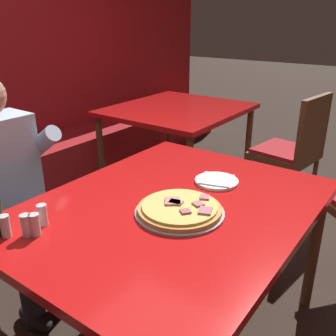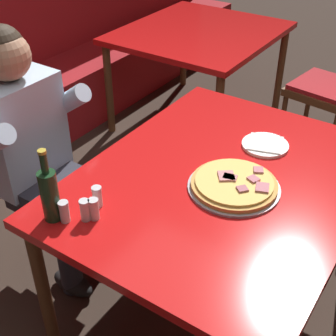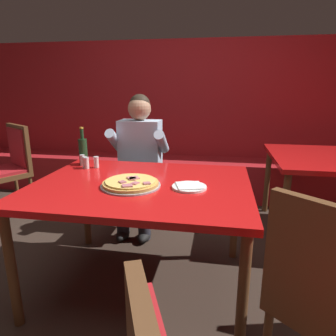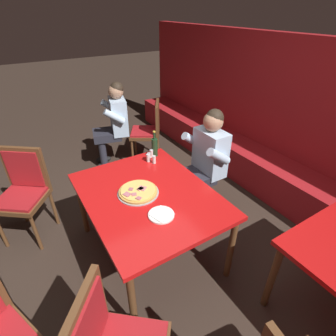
{
  "view_description": "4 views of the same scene",
  "coord_description": "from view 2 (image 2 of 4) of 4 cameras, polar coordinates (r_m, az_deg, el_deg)",
  "views": [
    {
      "loc": [
        -1.16,
        -0.82,
        1.49
      ],
      "look_at": [
        0.06,
        0.06,
        0.88
      ],
      "focal_mm": 40.0,
      "sensor_mm": 36.0,
      "label": 1
    },
    {
      "loc": [
        -1.42,
        -0.68,
        1.87
      ],
      "look_at": [
        -0.1,
        0.2,
        0.77
      ],
      "focal_mm": 50.0,
      "sensor_mm": 36.0,
      "label": 2
    },
    {
      "loc": [
        0.48,
        -1.75,
        1.34
      ],
      "look_at": [
        0.16,
        0.05,
        0.84
      ],
      "focal_mm": 32.0,
      "sensor_mm": 36.0,
      "label": 3
    },
    {
      "loc": [
        1.67,
        -0.82,
        2.17
      ],
      "look_at": [
        -0.05,
        0.24,
        0.91
      ],
      "focal_mm": 28.0,
      "sensor_mm": 36.0,
      "label": 4
    }
  ],
  "objects": [
    {
      "name": "diner_seated_blue_shirt",
      "position": [
        2.23,
        -15.68,
        1.98
      ],
      "size": [
        0.53,
        0.53,
        1.27
      ],
      "color": "black",
      "rests_on": "ground_plane"
    },
    {
      "name": "beer_bottle",
      "position": [
        1.7,
        -14.25,
        -3.07
      ],
      "size": [
        0.07,
        0.07,
        0.29
      ],
      "color": "#19381E",
      "rests_on": "main_dining_table"
    },
    {
      "name": "shaker_red_pepper_flakes",
      "position": [
        1.71,
        -10.07,
        -5.18
      ],
      "size": [
        0.04,
        0.04,
        0.09
      ],
      "color": "silver",
      "rests_on": "main_dining_table"
    },
    {
      "name": "main_dining_table",
      "position": [
        1.97,
        6.6,
        -2.68
      ],
      "size": [
        1.37,
        1.07,
        0.75
      ],
      "color": "brown",
      "rests_on": "ground_plane"
    },
    {
      "name": "shaker_black_pepper",
      "position": [
        1.76,
        -8.62,
        -3.58
      ],
      "size": [
        0.04,
        0.04,
        0.09
      ],
      "color": "silver",
      "rests_on": "main_dining_table"
    },
    {
      "name": "plate_white_paper",
      "position": [
        2.15,
        11.76,
        2.79
      ],
      "size": [
        0.21,
        0.21,
        0.02
      ],
      "color": "white",
      "rests_on": "main_dining_table"
    },
    {
      "name": "background_dining_table",
      "position": [
        3.61,
        3.87,
        15.27
      ],
      "size": [
        1.17,
        1.05,
        0.75
      ],
      "color": "brown",
      "rests_on": "ground_plane"
    },
    {
      "name": "pizza",
      "position": [
        1.86,
        8.08,
        -2.02
      ],
      "size": [
        0.37,
        0.37,
        0.05
      ],
      "color": "#9E9EA3",
      "rests_on": "main_dining_table"
    },
    {
      "name": "shaker_oregano",
      "position": [
        1.72,
        -12.51,
        -5.33
      ],
      "size": [
        0.04,
        0.04,
        0.09
      ],
      "color": "silver",
      "rests_on": "main_dining_table"
    },
    {
      "name": "ground_plane",
      "position": [
        2.44,
        5.52,
        -15.41
      ],
      "size": [
        24.0,
        24.0,
        0.0
      ],
      "primitive_type": "plane",
      "color": "#33261E"
    },
    {
      "name": "shaker_parmesan",
      "position": [
        1.71,
        -9.01,
        -5.08
      ],
      "size": [
        0.04,
        0.04,
        0.09
      ],
      "color": "silver",
      "rests_on": "main_dining_table"
    }
  ]
}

